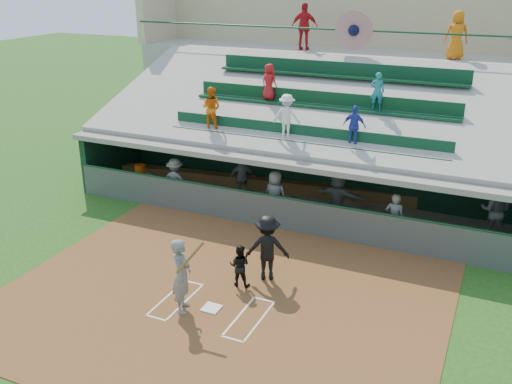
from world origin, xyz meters
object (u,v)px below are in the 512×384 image
at_px(white_table, 140,182).
at_px(water_cooler, 140,170).
at_px(catcher, 240,266).
at_px(batter_at_plate, 182,275).
at_px(home_plate, 211,308).

relative_size(white_table, water_cooler, 1.91).
distance_m(catcher, white_table, 7.88).
xyz_separation_m(batter_at_plate, white_table, (-5.61, 6.26, -0.61)).
bearing_deg(batter_at_plate, home_plate, 26.79).
relative_size(home_plate, batter_at_plate, 0.22).
bearing_deg(catcher, white_table, -47.18).
relative_size(batter_at_plate, catcher, 1.69).
distance_m(white_table, water_cooler, 0.54).
relative_size(home_plate, water_cooler, 1.09).
bearing_deg(home_plate, water_cooler, 136.24).
bearing_deg(water_cooler, home_plate, -43.76).
xyz_separation_m(batter_at_plate, catcher, (0.75, 1.62, -0.38)).
bearing_deg(white_table, water_cooler, -21.40).
distance_m(catcher, water_cooler, 7.80).
xyz_separation_m(home_plate, batter_at_plate, (-0.61, -0.31, 0.94)).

